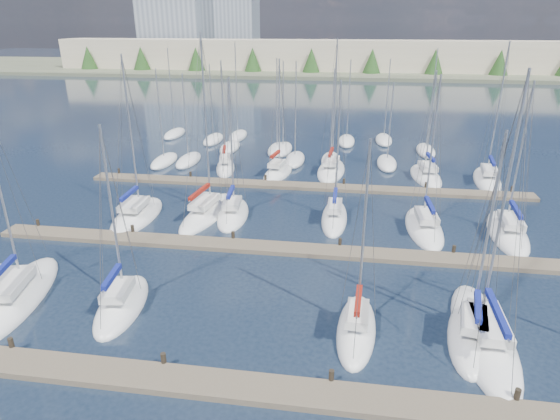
# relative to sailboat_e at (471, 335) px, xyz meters

# --- Properties ---
(ground) EXTENTS (400.00, 400.00, 0.00)m
(ground) POSITION_rel_sailboat_e_xyz_m (-11.12, 52.52, -0.18)
(ground) COLOR #1D2A3B
(ground) RESTS_ON ground
(dock_near) EXTENTS (44.00, 1.93, 1.10)m
(dock_near) POSITION_rel_sailboat_e_xyz_m (-11.12, -5.47, -0.03)
(dock_near) COLOR #6B5E4C
(dock_near) RESTS_ON ground
(dock_mid) EXTENTS (44.00, 1.93, 1.10)m
(dock_mid) POSITION_rel_sailboat_e_xyz_m (-11.12, 8.53, -0.03)
(dock_mid) COLOR #6B5E4C
(dock_mid) RESTS_ON ground
(dock_far) EXTENTS (44.00, 1.93, 1.10)m
(dock_far) POSITION_rel_sailboat_e_xyz_m (-11.12, 22.53, -0.03)
(dock_far) COLOR #6B5E4C
(dock_far) RESTS_ON ground
(sailboat_e) EXTENTS (3.73, 7.52, 11.71)m
(sailboat_e) POSITION_rel_sailboat_e_xyz_m (0.00, 0.00, 0.00)
(sailboat_e) COLOR white
(sailboat_e) RESTS_ON ground
(sailboat_h) EXTENTS (3.50, 8.47, 13.95)m
(sailboat_h) POSITION_rel_sailboat_e_xyz_m (-24.34, 12.88, -0.01)
(sailboat_h) COLOR white
(sailboat_h) RESTS_ON ground
(sailboat_c) EXTENTS (3.34, 6.88, 11.36)m
(sailboat_c) POSITION_rel_sailboat_e_xyz_m (-19.49, -0.02, -0.00)
(sailboat_c) COLOR white
(sailboat_c) RESTS_ON ground
(sailboat_b) EXTENTS (5.14, 10.32, 13.42)m
(sailboat_b) POSITION_rel_sailboat_e_xyz_m (-26.11, -0.09, -0.02)
(sailboat_b) COLOR white
(sailboat_b) RESTS_ON ground
(sailboat_j) EXTENTS (3.16, 7.36, 12.24)m
(sailboat_j) POSITION_rel_sailboat_e_xyz_m (-16.32, 14.29, -0.00)
(sailboat_j) COLOR white
(sailboat_j) RESTS_ON ground
(sailboat_n) EXTENTS (3.42, 6.99, 12.41)m
(sailboat_n) POSITION_rel_sailboat_e_xyz_m (-20.43, 27.50, 0.02)
(sailboat_n) COLOR white
(sailboat_n) RESTS_ON ground
(sailboat_o) EXTENTS (3.52, 6.99, 12.75)m
(sailboat_o) POSITION_rel_sailboat_e_xyz_m (-14.29, 26.35, 0.01)
(sailboat_o) COLOR white
(sailboat_o) RESTS_ON ground
(sailboat_d) EXTENTS (2.47, 6.73, 11.19)m
(sailboat_d) POSITION_rel_sailboat_e_xyz_m (-5.96, -0.39, 0.01)
(sailboat_d) COLOR white
(sailboat_d) RESTS_ON ground
(sailboat_i) EXTENTS (3.85, 9.89, 15.50)m
(sailboat_i) POSITION_rel_sailboat_e_xyz_m (-18.62, 14.34, 0.01)
(sailboat_i) COLOR white
(sailboat_i) RESTS_ON ground
(sailboat_m) EXTENTS (3.56, 9.11, 12.37)m
(sailboat_m) POSITION_rel_sailboat_e_xyz_m (5.79, 13.87, -0.01)
(sailboat_m) COLOR white
(sailboat_m) RESTS_ON ground
(sailboat_p) EXTENTS (3.40, 8.88, 14.66)m
(sailboat_p) POSITION_rel_sailboat_e_xyz_m (-8.60, 28.28, -0.00)
(sailboat_p) COLOR white
(sailboat_p) RESTS_ON ground
(sailboat_l) EXTENTS (3.00, 8.46, 12.72)m
(sailboat_l) POSITION_rel_sailboat_e_xyz_m (-0.54, 13.87, -0.01)
(sailboat_l) COLOR white
(sailboat_l) RESTS_ON ground
(sailboat_r) EXTENTS (3.79, 9.21, 14.52)m
(sailboat_r) POSITION_rel_sailboat_e_xyz_m (7.63, 27.33, 0.00)
(sailboat_r) COLOR white
(sailboat_r) RESTS_ON ground
(sailboat_q) EXTENTS (3.50, 8.25, 11.74)m
(sailboat_q) POSITION_rel_sailboat_e_xyz_m (1.48, 27.69, -0.01)
(sailboat_q) COLOR white
(sailboat_q) RESTS_ON ground
(sailboat_k) EXTENTS (2.14, 7.82, 12.08)m
(sailboat_k) POSITION_rel_sailboat_e_xyz_m (-7.73, 14.88, 0.01)
(sailboat_k) COLOR white
(sailboat_k) RESTS_ON ground
(sailboat_f) EXTENTS (3.16, 10.33, 14.38)m
(sailboat_f) POSITION_rel_sailboat_e_xyz_m (0.66, 0.03, -0.01)
(sailboat_f) COLOR white
(sailboat_f) RESTS_ON ground
(distant_boats) EXTENTS (36.93, 20.75, 13.30)m
(distant_boats) POSITION_rel_sailboat_e_xyz_m (-15.47, 36.28, 0.11)
(distant_boats) COLOR #9EA0A5
(distant_boats) RESTS_ON ground
(shoreline) EXTENTS (400.00, 60.00, 38.00)m
(shoreline) POSITION_rel_sailboat_e_xyz_m (-24.41, 142.29, 7.26)
(shoreline) COLOR #666B51
(shoreline) RESTS_ON ground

